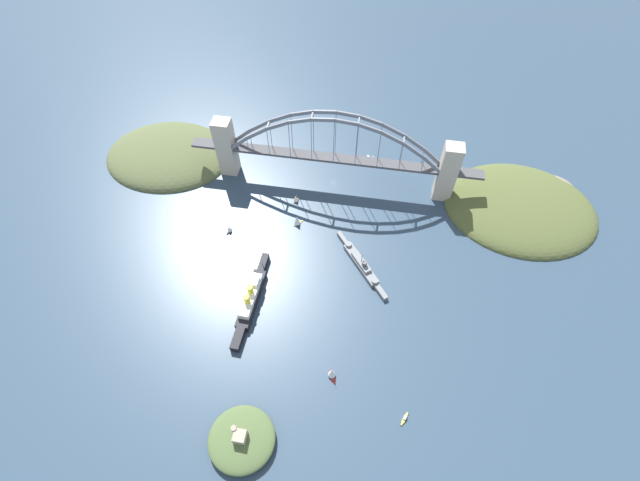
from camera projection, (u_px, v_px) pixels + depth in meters
ground_plane at (333, 182)px, 425.89m from camera, size 1400.00×1400.00×0.00m
harbor_arch_bridge at (334, 157)px, 399.72m from camera, size 272.68×14.93×80.31m
headland_west_shore at (521, 208)px, 406.03m from camera, size 139.93×119.03×27.20m
headland_east_shore at (171, 156)px, 449.44m from camera, size 128.89×106.04×30.70m
ocean_liner at (251, 298)px, 341.33m from camera, size 12.05×87.27×19.04m
naval_cruiser at (361, 264)px, 363.95m from camera, size 49.83×62.94×16.73m
fort_island_mid_harbor at (242, 439)px, 279.56m from camera, size 44.10×43.29×16.63m
seaplane_taxiing_near_bridge at (371, 159)px, 443.46m from camera, size 9.17×9.30×4.79m
small_boat_0 at (405, 418)px, 291.11m from camera, size 4.98×9.31×2.35m
small_boat_1 at (229, 229)px, 385.78m from camera, size 5.26×7.27×8.20m
small_boat_2 at (296, 198)px, 407.49m from camera, size 5.75×7.95×8.91m
small_boat_3 at (332, 373)px, 305.30m from camera, size 7.49×9.66×11.83m
small_boat_4 at (297, 220)px, 389.59m from camera, size 8.63×9.10×11.94m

